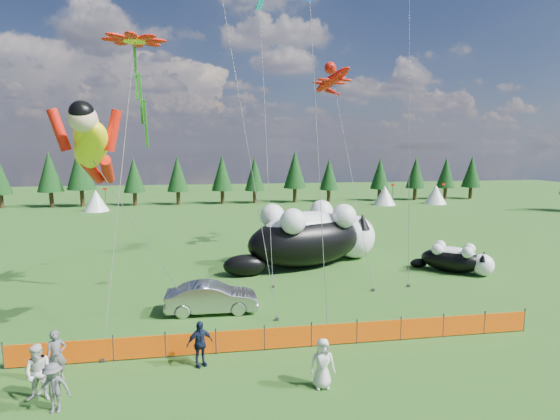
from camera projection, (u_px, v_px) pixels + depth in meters
name	position (u px, v px, depth m)	size (l,w,h in m)	color
ground	(277.00, 321.00, 21.28)	(160.00, 160.00, 0.00)	black
safety_fence	(288.00, 337.00, 18.27)	(22.06, 0.06, 1.10)	#262626
tree_line	(231.00, 177.00, 64.68)	(90.00, 4.00, 8.00)	black
festival_tents	(311.00, 197.00, 61.88)	(50.00, 3.20, 2.80)	white
cat_large	(313.00, 236.00, 31.17)	(11.75, 7.45, 4.44)	black
cat_small	(456.00, 259.00, 29.39)	(4.60, 4.02, 1.96)	black
car	(212.00, 298.00, 22.29)	(1.62, 4.65, 1.53)	#B1B1B5
spectator_a	(56.00, 355.00, 15.80)	(0.67, 0.44, 1.85)	#57575C
spectator_b	(39.00, 373.00, 14.47)	(0.95, 0.56, 1.96)	silver
spectator_c	(200.00, 344.00, 16.77)	(1.06, 0.54, 1.81)	#131B34
spectator_d	(54.00, 388.00, 13.84)	(1.07, 0.55, 1.65)	#57575C
spectator_e	(323.00, 363.00, 15.26)	(0.88, 0.57, 1.79)	silver
superhero_kite	(91.00, 147.00, 17.15)	(5.79, 7.08, 11.03)	#FFEC0D
gecko_kite	(332.00, 80.00, 32.99)	(4.91, 12.71, 16.32)	red
flower_kite	(135.00, 44.00, 21.28)	(3.31, 7.74, 14.72)	red
diamond_kite_a	(223.00, 2.00, 22.59)	(2.82, 4.79, 17.88)	blue
diamond_kite_c	(310.00, 7.00, 19.23)	(1.12, 2.38, 15.96)	blue
diamond_kite_d	(261.00, 20.00, 31.30)	(0.95, 8.63, 20.22)	#0B8779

